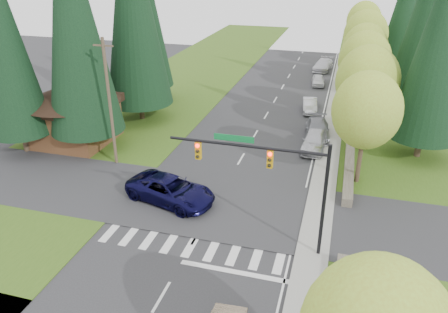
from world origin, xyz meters
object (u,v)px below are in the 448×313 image
at_px(parked_car_c, 310,105).
at_px(parked_car_d, 318,80).
at_px(parked_car_b, 317,129).
at_px(parked_car_a, 315,141).
at_px(suv_navy, 171,190).
at_px(parked_car_e, 323,65).

distance_m(parked_car_c, parked_car_d, 10.49).
bearing_deg(parked_car_b, parked_car_d, 88.15).
relative_size(parked_car_a, parked_car_d, 1.28).
bearing_deg(suv_navy, parked_car_b, -15.29).
distance_m(suv_navy, parked_car_b, 16.70).
bearing_deg(parked_car_c, parked_car_e, 82.30).
xyz_separation_m(parked_car_b, parked_car_e, (-1.37, 25.53, 0.03)).
bearing_deg(parked_car_c, parked_car_b, -86.31).
bearing_deg(suv_navy, parked_car_c, -2.96).
bearing_deg(parked_car_d, parked_car_c, -95.68).
bearing_deg(parked_car_c, parked_car_d, 82.38).
xyz_separation_m(parked_car_b, parked_car_d, (-1.40, 17.49, -0.11)).
bearing_deg(parked_car_c, parked_car_a, -89.57).
bearing_deg(parked_car_b, parked_car_a, -96.42).
bearing_deg(parked_car_a, parked_car_c, 100.93).
bearing_deg(parked_car_e, parked_car_a, -79.59).
relative_size(parked_car_c, parked_car_e, 0.77).
bearing_deg(suv_navy, parked_car_d, 2.95).
relative_size(parked_car_a, parked_car_c, 1.17).
height_order(parked_car_b, parked_car_c, parked_car_b).
distance_m(parked_car_a, parked_car_d, 20.45).
height_order(parked_car_c, parked_car_d, parked_car_c).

